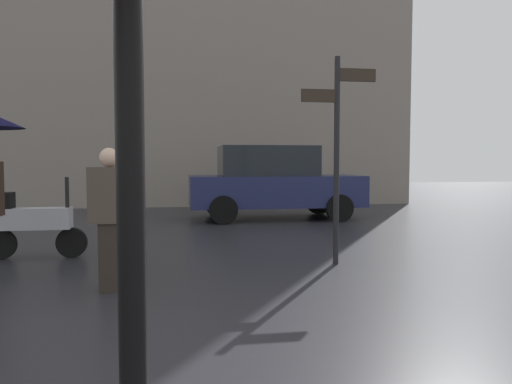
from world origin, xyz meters
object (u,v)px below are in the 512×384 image
pedestrian_with_bag (111,210)px  street_signpost (337,139)px  parked_car_left (273,182)px  parked_scooter (33,222)px

pedestrian_with_bag → street_signpost: size_ratio=0.55×
parked_car_left → street_signpost: 5.71m
parked_car_left → street_signpost: bearing=90.1°
parked_scooter → parked_car_left: parked_car_left is taller
pedestrian_with_bag → street_signpost: (2.97, 1.03, 0.86)m
parked_scooter → street_signpost: street_signpost is taller
parked_scooter → street_signpost: (4.40, -1.10, 1.23)m
street_signpost → parked_scooter: bearing=165.9°
pedestrian_with_bag → street_signpost: 3.26m
parked_scooter → parked_car_left: bearing=56.2°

